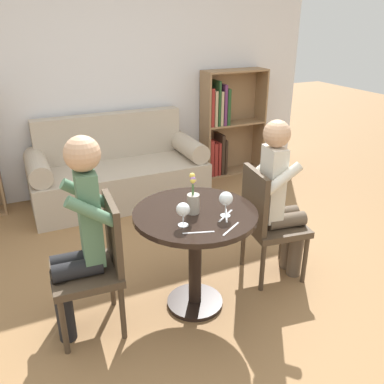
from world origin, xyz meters
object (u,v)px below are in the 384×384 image
chair_right (267,220)px  wine_glass_left (183,210)px  couch (118,173)px  chair_left (97,262)px  bookshelf_right (224,126)px  flower_vase (193,199)px  person_left (79,235)px  person_right (280,199)px  wine_glass_right (226,199)px

chair_right → wine_glass_left: 0.90m
couch → chair_left: size_ratio=2.06×
couch → bookshelf_right: 1.53m
couch → flower_vase: bearing=-90.5°
bookshelf_right → person_left: (-2.20, -2.18, 0.08)m
wine_glass_left → couch: bearing=86.1°
chair_left → person_right: person_right is taller
couch → wine_glass_left: 2.20m
chair_right → person_left: 1.40m
chair_right → person_right: 0.19m
couch → wine_glass_right: (0.15, -2.13, 0.55)m
bookshelf_right → couch: bearing=-169.7°
bookshelf_right → wine_glass_left: bookshelf_right is taller
couch → flower_vase: flower_vase is taller
person_right → wine_glass_right: bearing=117.5°
bookshelf_right → wine_glass_right: bearing=-118.9°
wine_glass_right → bookshelf_right: bearing=61.1°
couch → wine_glass_left: size_ratio=12.36×
couch → wine_glass_right: couch is taller
chair_right → wine_glass_right: size_ratio=5.43×
couch → wine_glass_left: couch is taller
wine_glass_right → flower_vase: 0.21m
chair_left → flower_vase: 0.73m
person_left → flower_vase: (0.72, -0.09, 0.14)m
bookshelf_right → person_right: bearing=-108.5°
chair_right → flower_vase: bearing=106.9°
chair_right → chair_left: bearing=99.0°
chair_right → person_left: person_left is taller
chair_left → person_right: size_ratio=0.71×
person_right → couch: bearing=28.9°
wine_glass_left → flower_vase: size_ratio=0.55×
bookshelf_right → person_left: bearing=-135.3°
person_left → flower_vase: 0.74m
bookshelf_right → chair_left: bearing=-134.1°
chair_left → flower_vase: (0.63, -0.08, 0.35)m
person_right → person_left: bearing=97.7°
chair_right → wine_glass_left: size_ratio=5.99×
person_right → flower_vase: (-0.76, -0.09, 0.18)m
chair_right → person_right: (0.09, -0.02, 0.17)m
chair_right → wine_glass_left: bearing=114.3°
chair_right → wine_glass_left: (-0.80, -0.24, 0.35)m
couch → bookshelf_right: bearing=10.3°
chair_left → wine_glass_right: size_ratio=5.43×
chair_right → wine_glass_right: (-0.50, -0.23, 0.36)m
wine_glass_left → bookshelf_right: bearing=56.0°
couch → wine_glass_left: (-0.15, -2.13, 0.54)m
person_left → chair_left: bearing=87.5°
wine_glass_left → wine_glass_right: (0.30, 0.00, 0.01)m
couch → person_right: size_ratio=1.47×
person_left → wine_glass_left: bearing=73.2°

